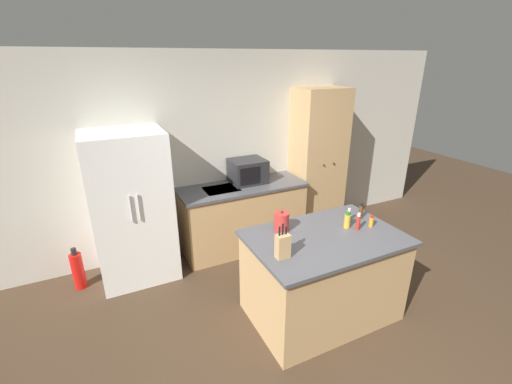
{
  "coord_description": "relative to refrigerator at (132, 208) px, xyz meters",
  "views": [
    {
      "loc": [
        -1.56,
        -1.91,
        2.51
      ],
      "look_at": [
        0.05,
        1.4,
        1.05
      ],
      "focal_mm": 24.0,
      "sensor_mm": 36.0,
      "label": 1
    }
  ],
  "objects": [
    {
      "name": "refrigerator",
      "position": [
        0.0,
        0.0,
        0.0
      ],
      "size": [
        0.86,
        0.72,
        1.77
      ],
      "color": "white",
      "rests_on": "ground_plane"
    },
    {
      "name": "ground_plane",
      "position": [
        1.28,
        -1.95,
        -0.89
      ],
      "size": [
        14.0,
        14.0,
        0.0
      ],
      "primitive_type": "plane",
      "color": "#423021"
    },
    {
      "name": "microwave",
      "position": [
        1.53,
        0.13,
        0.19
      ],
      "size": [
        0.46,
        0.4,
        0.32
      ],
      "color": "#232326",
      "rests_on": "back_counter"
    },
    {
      "name": "knife_block",
      "position": [
        1.02,
        -1.69,
        0.13
      ],
      "size": [
        0.12,
        0.08,
        0.32
      ],
      "color": "tan",
      "rests_on": "kitchen_island"
    },
    {
      "name": "back_counter",
      "position": [
        1.41,
        0.05,
        -0.43
      ],
      "size": [
        1.7,
        0.65,
        0.92
      ],
      "color": "tan",
      "rests_on": "ground_plane"
    },
    {
      "name": "spice_bottle_short_red",
      "position": [
        1.99,
        -1.39,
        0.09
      ],
      "size": [
        0.04,
        0.04,
        0.15
      ],
      "color": "gold",
      "rests_on": "kitchen_island"
    },
    {
      "name": "kettle",
      "position": [
        1.25,
        -1.27,
        0.12
      ],
      "size": [
        0.15,
        0.15,
        0.22
      ],
      "color": "#B72D28",
      "rests_on": "kitchen_island"
    },
    {
      "name": "wall_back",
      "position": [
        1.28,
        0.38,
        0.41
      ],
      "size": [
        7.2,
        0.06,
        2.6
      ],
      "color": "beige",
      "rests_on": "ground_plane"
    },
    {
      "name": "spice_bottle_amber_oil",
      "position": [
        2.15,
        -1.39,
        0.1
      ],
      "size": [
        0.05,
        0.05,
        0.17
      ],
      "color": "#563319",
      "rests_on": "kitchen_island"
    },
    {
      "name": "fire_extinguisher",
      "position": [
        -0.67,
        0.01,
        -0.66
      ],
      "size": [
        0.13,
        0.13,
        0.52
      ],
      "color": "red",
      "rests_on": "ground_plane"
    },
    {
      "name": "spice_bottle_pale_salt",
      "position": [
        1.88,
        -1.5,
        0.1
      ],
      "size": [
        0.06,
        0.06,
        0.17
      ],
      "color": "gold",
      "rests_on": "kitchen_island"
    },
    {
      "name": "spice_bottle_tall_dark",
      "position": [
        1.94,
        -1.58,
        0.1
      ],
      "size": [
        0.04,
        0.04,
        0.18
      ],
      "color": "#B2281E",
      "rests_on": "kitchen_island"
    },
    {
      "name": "spice_bottle_green_herb",
      "position": [
        2.11,
        -1.59,
        0.08
      ],
      "size": [
        0.04,
        0.04,
        0.12
      ],
      "color": "orange",
      "rests_on": "kitchen_island"
    },
    {
      "name": "pantry_cabinet",
      "position": [
        2.65,
        0.1,
        0.17
      ],
      "size": [
        0.72,
        0.53,
        2.12
      ],
      "color": "tan",
      "rests_on": "ground_plane"
    },
    {
      "name": "kitchen_island",
      "position": [
        1.58,
        -1.55,
        -0.43
      ],
      "size": [
        1.48,
        0.99,
        0.91
      ],
      "color": "tan",
      "rests_on": "ground_plane"
    }
  ]
}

